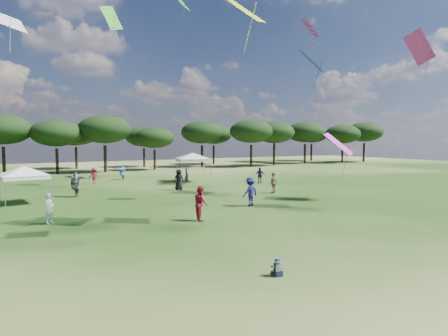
{
  "coord_description": "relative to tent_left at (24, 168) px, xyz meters",
  "views": [
    {
      "loc": [
        -7.6,
        -6.71,
        4.27
      ],
      "look_at": [
        -0.35,
        6.0,
        3.17
      ],
      "focal_mm": 30.0,
      "sensor_mm": 36.0,
      "label": 1
    }
  ],
  "objects": [
    {
      "name": "tree_line",
      "position": [
        9.29,
        25.89,
        3.0
      ],
      "size": [
        108.78,
        17.63,
        7.77
      ],
      "color": "black",
      "rests_on": "ground"
    },
    {
      "name": "festival_crowd",
      "position": [
        5.6,
        -0.36,
        -1.55
      ],
      "size": [
        30.85,
        23.69,
        1.89
      ],
      "color": "navy",
      "rests_on": "ground"
    },
    {
      "name": "toddler",
      "position": [
        6.47,
        -19.08,
        -2.17
      ],
      "size": [
        0.41,
        0.45,
        0.57
      ],
      "rotation": [
        0.0,
        0.0,
        -0.22
      ],
      "color": "#161C32",
      "rests_on": "ground"
    },
    {
      "name": "tent_right",
      "position": [
        15.54,
        6.74,
        0.42
      ],
      "size": [
        6.11,
        6.11,
        3.26
      ],
      "rotation": [
        0.0,
        0.0,
        -0.23
      ],
      "color": "gray",
      "rests_on": "ground"
    },
    {
      "name": "ground",
      "position": [
        6.9,
        -21.52,
        -2.42
      ],
      "size": [
        140.0,
        140.0,
        0.0
      ],
      "primitive_type": "plane",
      "color": "#294D17",
      "rests_on": "ground"
    },
    {
      "name": "tent_left",
      "position": [
        0.0,
        0.0,
        0.0
      ],
      "size": [
        5.61,
        5.61,
        2.85
      ],
      "rotation": [
        0.0,
        0.0,
        0.13
      ],
      "color": "gray",
      "rests_on": "ground"
    }
  ]
}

